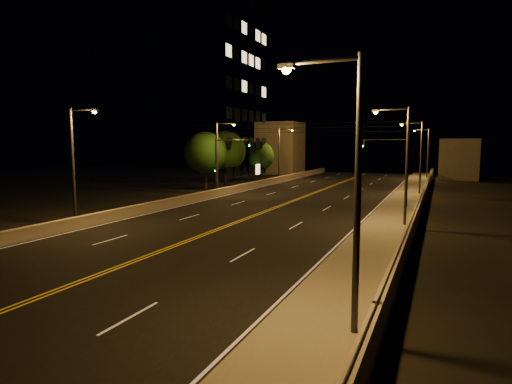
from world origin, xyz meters
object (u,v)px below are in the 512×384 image
at_px(streetlight_5, 219,153).
at_px(streetlight_4, 76,158).
at_px(tree_0, 205,153).
at_px(streetlight_6, 281,150).
at_px(streetlight_2, 418,153).
at_px(streetlight_3, 426,150).
at_px(streetlight_0, 348,178).
at_px(streetlight_1, 403,158).
at_px(traffic_signal_left, 223,160).
at_px(building_tower, 177,78).
at_px(tree_2, 260,156).
at_px(tree_1, 226,151).
at_px(traffic_signal_right, 397,163).

bearing_deg(streetlight_5, streetlight_4, -90.00).
bearing_deg(tree_0, streetlight_6, 76.65).
distance_m(streetlight_2, streetlight_5, 22.70).
xyz_separation_m(streetlight_3, tree_0, (-25.44, -28.47, -0.20)).
height_order(streetlight_2, tree_0, streetlight_2).
bearing_deg(streetlight_3, streetlight_4, -111.76).
height_order(streetlight_0, streetlight_2, same).
bearing_deg(streetlight_0, streetlight_1, 90.00).
xyz_separation_m(streetlight_5, traffic_signal_left, (1.06, -1.08, -0.82)).
bearing_deg(building_tower, streetlight_3, 28.51).
height_order(building_tower, tree_2, building_tower).
bearing_deg(tree_1, streetlight_1, -41.58).
distance_m(streetlight_1, building_tower, 45.52).
bearing_deg(streetlight_3, streetlight_0, -90.00).
relative_size(streetlight_5, tree_1, 1.09).
bearing_deg(streetlight_2, streetlight_1, -90.00).
distance_m(building_tower, tree_0, 17.74).
bearing_deg(tree_2, building_tower, -147.81).
xyz_separation_m(streetlight_1, streetlight_6, (-21.40, 34.00, 0.00)).
bearing_deg(streetlight_4, building_tower, 112.49).
distance_m(traffic_signal_right, tree_1, 26.18).
height_order(streetlight_0, tree_0, streetlight_0).
distance_m(streetlight_0, traffic_signal_left, 36.93).
height_order(traffic_signal_right, tree_2, traffic_signal_right).
height_order(streetlight_6, traffic_signal_left, streetlight_6).
distance_m(streetlight_6, tree_1, 12.10).
xyz_separation_m(traffic_signal_right, traffic_signal_left, (-18.88, 0.00, 0.00)).
relative_size(streetlight_0, tree_0, 1.13).
bearing_deg(streetlight_0, tree_0, 125.56).
bearing_deg(building_tower, streetlight_5, -42.14).
distance_m(streetlight_0, building_tower, 58.24).
height_order(streetlight_3, traffic_signal_right, streetlight_3).
relative_size(streetlight_3, building_tower, 0.25).
relative_size(streetlight_6, traffic_signal_left, 1.29).
relative_size(streetlight_5, tree_2, 1.33).
bearing_deg(building_tower, tree_2, 32.19).
relative_size(streetlight_0, streetlight_1, 1.00).
height_order(streetlight_6, tree_2, streetlight_6).
bearing_deg(streetlight_3, building_tower, -151.49).
distance_m(streetlight_1, tree_1, 34.05).
height_order(tree_1, tree_2, tree_1).
bearing_deg(tree_1, streetlight_2, -3.97).
height_order(streetlight_4, tree_0, streetlight_4).
bearing_deg(streetlight_3, tree_2, -153.21).
distance_m(streetlight_1, streetlight_2, 20.83).
height_order(streetlight_6, tree_1, streetlight_6).
relative_size(streetlight_5, traffic_signal_left, 1.29).
bearing_deg(traffic_signal_right, streetlight_3, 87.48).
height_order(streetlight_6, building_tower, building_tower).
bearing_deg(building_tower, streetlight_4, -67.51).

